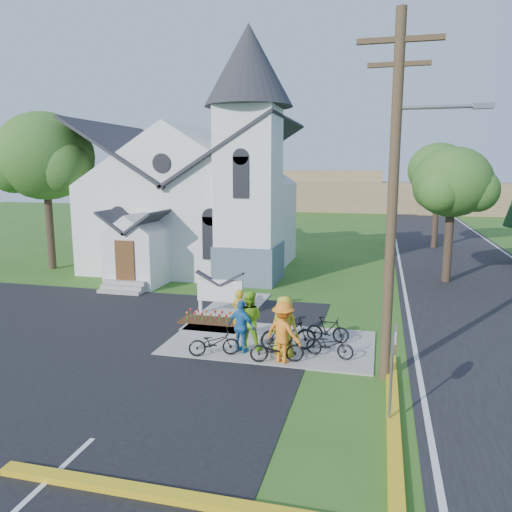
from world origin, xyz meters
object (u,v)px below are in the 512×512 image
(bike_1, at_px, (288,334))
(bike_3, at_px, (328,330))
(church_sign, at_px, (220,291))
(cyclist_2, at_px, (241,327))
(bike_2, at_px, (277,348))
(cyclist_1, at_px, (248,320))
(bike_0, at_px, (214,343))
(cyclist_4, at_px, (284,326))
(cyclist_0, at_px, (240,314))
(bike_4, at_px, (330,345))
(cyclist_3, at_px, (283,332))
(utility_pole, at_px, (396,189))
(stop_sign, at_px, (394,353))

(bike_1, bearing_deg, bike_3, -65.85)
(church_sign, distance_m, cyclist_2, 4.35)
(church_sign, height_order, bike_2, church_sign)
(cyclist_1, relative_size, bike_2, 1.18)
(bike_0, relative_size, cyclist_4, 0.82)
(bike_0, height_order, bike_3, bike_3)
(church_sign, bearing_deg, cyclist_0, -58.39)
(cyclist_0, distance_m, bike_0, 1.89)
(bike_3, height_order, cyclist_4, cyclist_4)
(cyclist_2, height_order, bike_4, cyclist_2)
(church_sign, distance_m, cyclist_3, 5.56)
(bike_3, bearing_deg, cyclist_2, 124.51)
(bike_3, height_order, bike_4, bike_3)
(cyclist_4, bearing_deg, cyclist_1, 5.69)
(cyclist_4, bearing_deg, utility_pole, -173.16)
(bike_2, bearing_deg, cyclist_1, 36.56)
(stop_sign, height_order, cyclist_3, stop_sign)
(stop_sign, height_order, cyclist_0, stop_sign)
(church_sign, relative_size, utility_pole, 0.22)
(cyclist_1, distance_m, bike_1, 1.38)
(utility_pole, distance_m, cyclist_0, 7.04)
(cyclist_4, bearing_deg, bike_4, -147.57)
(cyclist_1, bearing_deg, bike_2, 136.10)
(church_sign, relative_size, stop_sign, 0.89)
(church_sign, relative_size, bike_2, 1.32)
(bike_0, height_order, cyclist_2, cyclist_2)
(bike_4, bearing_deg, church_sign, 65.05)
(church_sign, xyz_separation_m, cyclist_3, (3.47, -4.35, -0.02))
(bike_3, bearing_deg, stop_sign, -156.33)
(cyclist_0, distance_m, bike_2, 2.56)
(bike_0, bearing_deg, bike_2, -113.19)
(bike_3, bearing_deg, bike_4, -169.17)
(utility_pole, height_order, cyclist_1, utility_pole)
(bike_1, distance_m, cyclist_4, 0.70)
(cyclist_3, relative_size, cyclist_4, 0.97)
(stop_sign, height_order, bike_3, stop_sign)
(church_sign, relative_size, bike_4, 1.41)
(bike_0, height_order, bike_4, bike_0)
(cyclist_2, height_order, cyclist_4, cyclist_4)
(cyclist_0, xyz_separation_m, bike_0, (-0.34, -1.81, -0.45))
(church_sign, relative_size, bike_1, 1.18)
(utility_pole, xyz_separation_m, bike_4, (-1.75, 1.09, -4.94))
(cyclist_0, xyz_separation_m, cyclist_3, (1.89, -1.80, 0.08))
(cyclist_4, bearing_deg, bike_2, 97.74)
(utility_pole, height_order, bike_4, utility_pole)
(cyclist_2, xyz_separation_m, bike_4, (2.82, 0.26, -0.46))
(cyclist_1, height_order, cyclist_4, cyclist_4)
(church_sign, distance_m, cyclist_1, 4.12)
(church_sign, height_order, bike_0, church_sign)
(stop_sign, bearing_deg, cyclist_0, 136.25)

